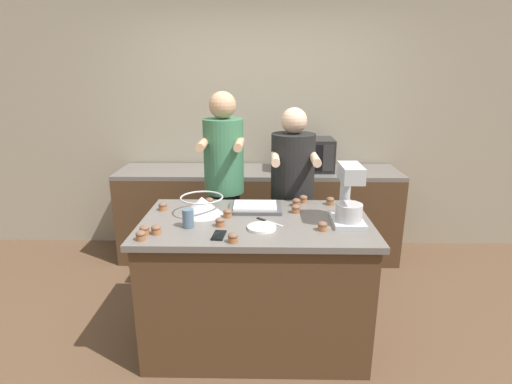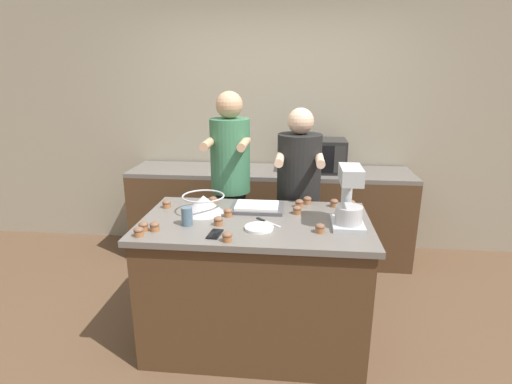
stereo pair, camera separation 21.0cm
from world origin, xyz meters
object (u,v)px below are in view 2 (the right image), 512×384
at_px(cupcake_13, 297,210).
at_px(cupcake_3, 143,226).
at_px(cupcake_9, 334,203).
at_px(cupcake_6, 167,204).
at_px(cupcake_5, 307,200).
at_px(drinking_glass, 187,216).
at_px(cupcake_10, 139,232).
at_px(stand_mixer, 349,200).
at_px(cell_phone, 215,234).
at_px(cupcake_2, 218,221).
at_px(cupcake_0, 213,200).
at_px(person_right, 298,203).
at_px(cupcake_11, 227,237).
at_px(knife, 267,222).
at_px(microwave_oven, 319,155).
at_px(cupcake_1, 228,212).
at_px(cupcake_8, 351,204).
at_px(person_left, 231,192).
at_px(small_plate, 259,228).
at_px(mixing_bowl, 204,203).
at_px(cupcake_4, 155,226).
at_px(cupcake_12, 320,228).
at_px(cupcake_7, 299,203).
at_px(baking_tray, 257,207).

bearing_deg(cupcake_13, cupcake_3, -156.79).
bearing_deg(cupcake_9, cupcake_13, -145.96).
height_order(cupcake_6, cupcake_9, same).
bearing_deg(cupcake_6, cupcake_5, 10.64).
relative_size(drinking_glass, cupcake_10, 1.99).
height_order(stand_mixer, cell_phone, stand_mixer).
height_order(cupcake_2, cupcake_13, same).
distance_m(cupcake_9, cupcake_10, 1.38).
distance_m(stand_mixer, cupcake_0, 1.01).
relative_size(person_right, cupcake_11, 26.72).
relative_size(knife, cupcake_2, 2.88).
xyz_separation_m(microwave_oven, cupcake_6, (-1.14, -1.22, -0.13)).
bearing_deg(cupcake_1, microwave_oven, 63.71).
height_order(cupcake_3, cupcake_8, same).
height_order(person_left, cupcake_11, person_left).
bearing_deg(cupcake_13, person_left, 137.92).
relative_size(cupcake_3, cupcake_8, 1.00).
xyz_separation_m(microwave_oven, small_plate, (-0.44, -1.56, -0.15)).
bearing_deg(cupcake_2, mixing_bowl, 123.65).
distance_m(drinking_glass, cupcake_6, 0.40).
relative_size(cupcake_0, cupcake_5, 1.00).
bearing_deg(cupcake_10, cell_phone, 8.45).
xyz_separation_m(knife, cupcake_4, (-0.68, -0.21, 0.03)).
bearing_deg(cupcake_10, microwave_oven, 56.82).
bearing_deg(cupcake_13, cupcake_12, -66.58).
bearing_deg(small_plate, cupcake_11, -128.99).
bearing_deg(cupcake_7, cupcake_3, -150.24).
distance_m(mixing_bowl, cupcake_6, 0.30).
bearing_deg(cupcake_8, cupcake_10, -153.66).
bearing_deg(cupcake_13, cupcake_0, 166.50).
bearing_deg(cell_phone, baking_tray, 66.75).
bearing_deg(cupcake_0, stand_mixer, -19.75).
xyz_separation_m(small_plate, cupcake_0, (-0.39, 0.46, 0.02)).
height_order(mixing_bowl, cell_phone, mixing_bowl).
bearing_deg(cupcake_13, cupcake_8, 23.18).
height_order(mixing_bowl, baking_tray, mixing_bowl).
xyz_separation_m(microwave_oven, cupcake_12, (-0.06, -1.58, -0.13)).
height_order(mixing_bowl, cupcake_2, mixing_bowl).
bearing_deg(cupcake_13, cupcake_5, 71.65).
bearing_deg(baking_tray, knife, -69.99).
bearing_deg(cupcake_5, knife, -123.63).
relative_size(cupcake_6, cupcake_11, 1.00).
height_order(person_left, cupcake_6, person_left).
bearing_deg(stand_mixer, drinking_glass, -174.64).
xyz_separation_m(cell_phone, cupcake_6, (-0.45, 0.46, 0.02)).
relative_size(drinking_glass, cupcake_12, 1.99).
bearing_deg(cupcake_4, person_right, 45.16).
relative_size(microwave_oven, cupcake_4, 8.51).
bearing_deg(cupcake_7, cupcake_9, 8.42).
relative_size(stand_mixer, cupcake_13, 6.46).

